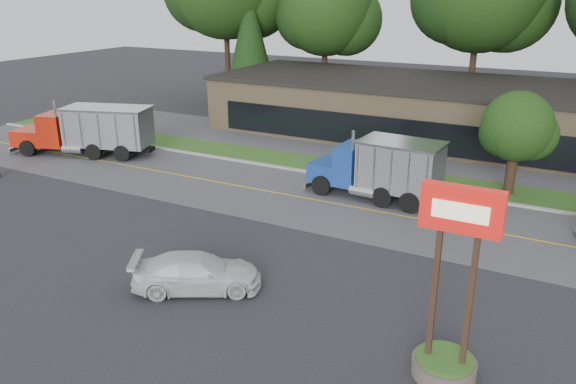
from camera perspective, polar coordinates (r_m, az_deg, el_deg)
name	(u,v)px	position (r m, az deg, el deg)	size (l,w,h in m)	color
ground	(205,264)	(23.92, -8.41, -7.26)	(140.00, 140.00, 0.00)	#36363C
road	(301,198)	(30.96, 1.36, -0.57)	(60.00, 8.00, 0.02)	slate
center_line	(301,198)	(30.96, 1.36, -0.57)	(60.00, 0.12, 0.01)	gold
curb	(332,176)	(34.56, 4.47, 1.59)	(60.00, 0.30, 0.12)	#9E9E99
grass_verge	(343,169)	(36.15, 5.62, 2.38)	(60.00, 3.40, 0.03)	#345A1F
far_parking	(370,150)	(40.64, 8.33, 4.24)	(60.00, 7.00, 0.02)	slate
strip_mall	(422,110)	(45.21, 13.49, 8.11)	(32.00, 12.00, 4.00)	#937B5A
bilo_sign	(450,316)	(17.12, 16.09, -11.97)	(2.20, 1.90, 5.95)	#6B6054
tree_far_b	(328,12)	(55.97, 4.04, 17.78)	(9.64, 9.08, 13.76)	#382619
evergreen_left	(250,40)	(55.34, -3.87, 15.17)	(5.03, 5.03, 11.44)	#382619
tree_verge	(518,130)	(32.94, 22.34, 5.86)	(4.05, 3.81, 5.78)	#382619
dump_truck_red	(90,129)	(40.90, -19.46, 6.04)	(10.00, 5.30, 3.36)	black
dump_truck_blue	(382,167)	(30.63, 9.55, 2.47)	(7.39, 3.06, 3.36)	black
rally_car	(197,272)	(21.81, -9.22, -8.06)	(1.98, 4.87, 1.41)	silver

